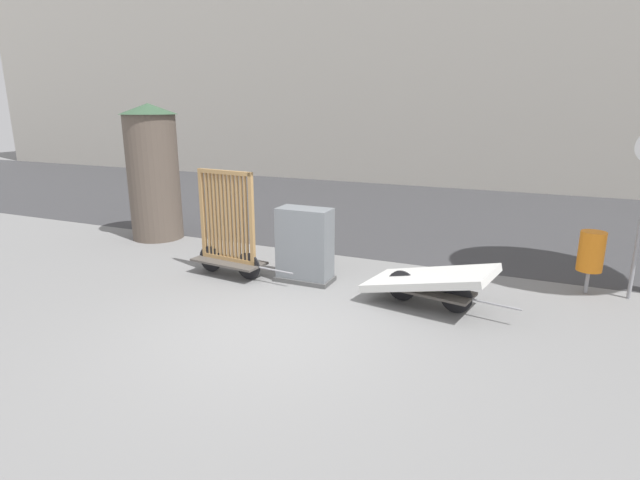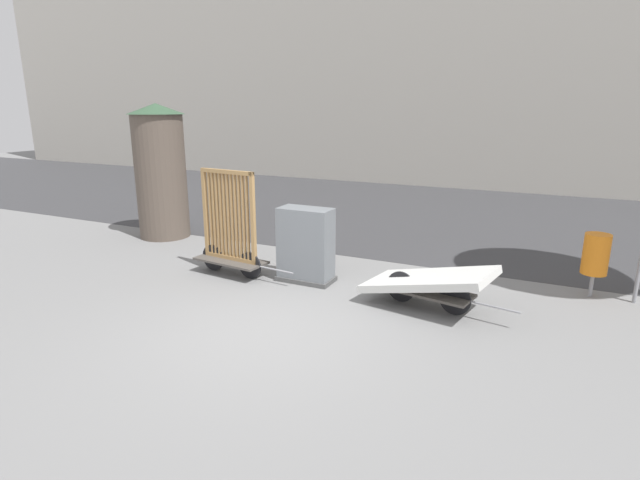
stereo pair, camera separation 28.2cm
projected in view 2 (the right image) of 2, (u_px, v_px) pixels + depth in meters
ground_plane at (265, 330)px, 6.90m from camera, size 60.00×60.00×0.00m
road_strip at (424, 213)px, 14.46m from camera, size 56.00×9.89×0.01m
building_facade at (480, 6)px, 18.78m from camera, size 48.00×4.00×13.26m
bike_cart_with_bedframe at (230, 237)px, 9.01m from camera, size 2.09×0.71×1.92m
bike_cart_with_mattress at (428, 282)px, 7.56m from camera, size 2.39×1.33×0.74m
utility_cabinet at (306, 247)px, 8.70m from camera, size 0.99×0.53×1.31m
trash_bin at (596, 254)px, 7.95m from camera, size 0.39×0.39×1.05m
advertising_column at (161, 171)px, 11.50m from camera, size 1.29×1.29×3.06m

